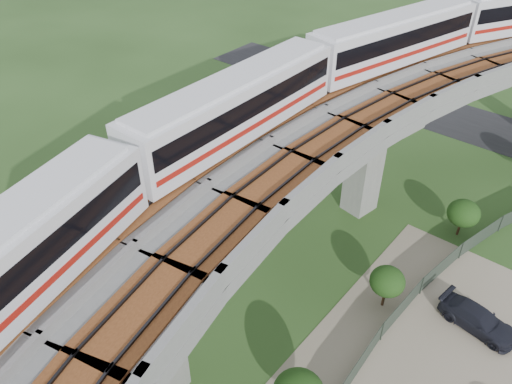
% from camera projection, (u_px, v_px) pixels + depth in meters
% --- Properties ---
extents(ground, '(160.00, 160.00, 0.00)m').
position_uv_depth(ground, '(269.00, 275.00, 34.23)').
color(ground, '#2A481D').
rests_on(ground, ground).
extents(asphalt_road, '(60.00, 8.00, 0.03)m').
position_uv_depth(asphalt_road, '(444.00, 116.00, 52.83)').
color(asphalt_road, '#232326').
rests_on(asphalt_road, ground).
extents(viaduct, '(19.58, 73.98, 11.40)m').
position_uv_depth(viaduct, '(328.00, 189.00, 26.88)').
color(viaduct, '#99968E').
rests_on(viaduct, ground).
extents(metro_train, '(13.59, 60.99, 3.64)m').
position_uv_depth(metro_train, '(344.00, 81.00, 30.40)').
color(metro_train, white).
rests_on(metro_train, ground).
extents(fence, '(3.87, 38.73, 1.50)m').
position_uv_depth(fence, '(402.00, 344.00, 28.79)').
color(fence, '#2D382D').
rests_on(fence, ground).
extents(tree_1, '(2.37, 2.37, 3.05)m').
position_uv_depth(tree_1, '(464.00, 213.00, 36.38)').
color(tree_1, '#382314').
rests_on(tree_1, ground).
extents(tree_2, '(2.20, 2.20, 3.13)m').
position_uv_depth(tree_2, '(387.00, 281.00, 30.76)').
color(tree_2, '#382314').
rests_on(tree_2, ground).
extents(car_dark, '(4.93, 2.53, 1.37)m').
position_uv_depth(car_dark, '(478.00, 319.00, 30.23)').
color(car_dark, black).
rests_on(car_dark, dirt_lot).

